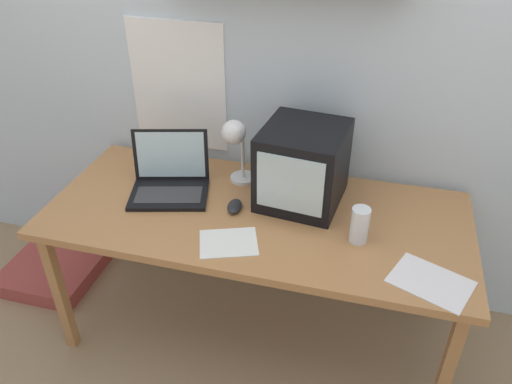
% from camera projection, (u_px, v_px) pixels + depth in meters
% --- Properties ---
extents(ground_plane, '(12.00, 12.00, 0.00)m').
position_uv_depth(ground_plane, '(256.00, 327.00, 2.49)').
color(ground_plane, '#9C7F5D').
extents(back_wall, '(5.60, 0.24, 2.60)m').
position_uv_depth(back_wall, '(283.00, 38.00, 2.13)').
color(back_wall, silver).
rests_on(back_wall, ground_plane).
extents(corner_desk, '(1.77, 0.77, 0.71)m').
position_uv_depth(corner_desk, '(256.00, 222.00, 2.13)').
color(corner_desk, '#B57A47').
rests_on(corner_desk, ground_plane).
extents(crt_monitor, '(0.37, 0.39, 0.34)m').
position_uv_depth(crt_monitor, '(303.00, 165.00, 2.09)').
color(crt_monitor, black).
rests_on(crt_monitor, corner_desk).
extents(laptop, '(0.40, 0.35, 0.25)m').
position_uv_depth(laptop, '(170.00, 177.00, 2.21)').
color(laptop, black).
rests_on(laptop, corner_desk).
extents(desk_lamp, '(0.13, 0.17, 0.32)m').
position_uv_depth(desk_lamp, '(236.00, 140.00, 2.15)').
color(desk_lamp, white).
rests_on(desk_lamp, corner_desk).
extents(juice_glass, '(0.07, 0.07, 0.15)m').
position_uv_depth(juice_glass, '(359.00, 227.00, 1.90)').
color(juice_glass, white).
rests_on(juice_glass, corner_desk).
extents(computer_mouse, '(0.07, 0.11, 0.03)m').
position_uv_depth(computer_mouse, '(235.00, 206.00, 2.10)').
color(computer_mouse, '#232326').
rests_on(computer_mouse, corner_desk).
extents(loose_paper_near_monitor, '(0.32, 0.28, 0.00)m').
position_uv_depth(loose_paper_near_monitor, '(431.00, 282.00, 1.74)').
color(loose_paper_near_monitor, white).
rests_on(loose_paper_near_monitor, corner_desk).
extents(loose_paper_near_laptop, '(0.27, 0.24, 0.00)m').
position_uv_depth(loose_paper_near_laptop, '(229.00, 243.00, 1.92)').
color(loose_paper_near_laptop, white).
rests_on(loose_paper_near_laptop, corner_desk).
extents(floor_cushion, '(0.48, 0.48, 0.09)m').
position_uv_depth(floor_cushion, '(54.00, 269.00, 2.78)').
color(floor_cushion, '#A6423D').
rests_on(floor_cushion, ground_plane).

